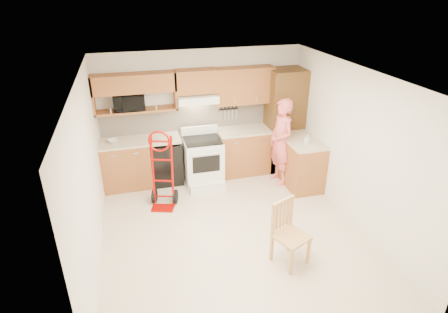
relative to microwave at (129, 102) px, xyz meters
name	(u,v)px	position (x,y,z in m)	size (l,w,h in m)	color
floor	(232,232)	(1.37, -2.08, -1.65)	(4.00, 4.50, 0.02)	beige
ceiling	(234,76)	(1.37, -2.08, 0.87)	(4.00, 4.50, 0.02)	white
wall_back	(201,113)	(1.37, 0.17, -0.39)	(4.00, 0.02, 2.50)	silver
wall_front	(300,265)	(1.37, -4.34, -0.39)	(4.00, 0.02, 2.50)	silver
wall_left	(88,178)	(-0.64, -2.08, -0.39)	(0.02, 4.50, 2.50)	silver
wall_right	(355,147)	(3.38, -2.08, -0.39)	(0.02, 4.50, 2.50)	silver
backsplash	(202,116)	(1.37, 0.15, -0.44)	(3.92, 0.03, 0.55)	beige
lower_cab_left	(126,165)	(-0.18, -0.14, -1.19)	(0.90, 0.60, 0.90)	#A85B2A
dishwasher	(166,161)	(0.57, -0.14, -1.22)	(0.60, 0.60, 0.85)	black
lower_cab_right	(245,151)	(2.20, -0.14, -1.19)	(1.14, 0.60, 0.90)	#A85B2A
countertop_left	(140,140)	(0.12, -0.13, -0.72)	(1.50, 0.63, 0.04)	#BEAD95
countertop_right	(245,130)	(2.20, -0.13, -0.72)	(1.14, 0.63, 0.04)	#BEAD95
cab_return_right	(301,163)	(3.07, -0.94, -1.19)	(0.60, 1.00, 0.90)	#A85B2A
countertop_return	(303,141)	(3.07, -0.94, -0.72)	(0.63, 1.00, 0.04)	#BEAD95
pantry_tall	(284,120)	(3.02, -0.14, -0.59)	(0.70, 0.60, 2.10)	brown
upper_cab_left	(134,83)	(0.12, 0.00, 0.34)	(1.50, 0.33, 0.34)	#A85B2A
upper_shelf_mw	(137,110)	(0.12, 0.00, -0.17)	(1.50, 0.33, 0.04)	#A85B2A
upper_cab_center	(196,81)	(1.25, 0.00, 0.30)	(0.76, 0.33, 0.44)	#A85B2A
upper_cab_right	(244,85)	(2.20, 0.00, 0.16)	(1.14, 0.33, 0.70)	#A85B2A
range_hood	(197,98)	(1.25, -0.06, -0.01)	(0.76, 0.46, 0.14)	white
knife_strip	(229,112)	(1.92, 0.12, -0.40)	(0.40, 0.05, 0.29)	black
microwave	(129,102)	(0.00, 0.00, 0.00)	(0.55, 0.37, 0.31)	black
range	(204,158)	(1.28, -0.40, -1.11)	(0.72, 0.95, 1.07)	white
person	(281,142)	(2.72, -0.74, -0.79)	(0.62, 0.41, 1.70)	#E56262
hand_truck	(162,174)	(0.41, -1.05, -1.00)	(0.51, 0.46, 1.29)	#A60802
dining_chair	(291,235)	(1.97, -2.97, -1.17)	(0.42, 0.46, 0.94)	tan
soap_bottle	(307,139)	(3.07, -1.10, -0.62)	(0.08, 0.08, 0.17)	white
bowl	(114,141)	(-0.35, -0.14, -0.68)	(0.20, 0.20, 0.05)	white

